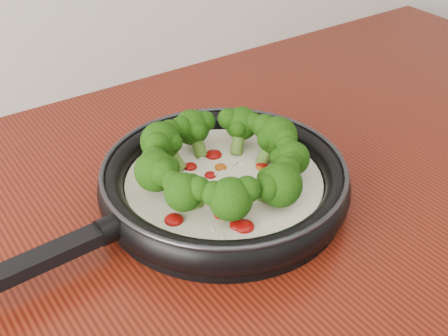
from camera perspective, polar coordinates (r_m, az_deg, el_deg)
skillet at (r=0.74m, az=-0.17°, el=-1.06°), size 0.51×0.34×0.09m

